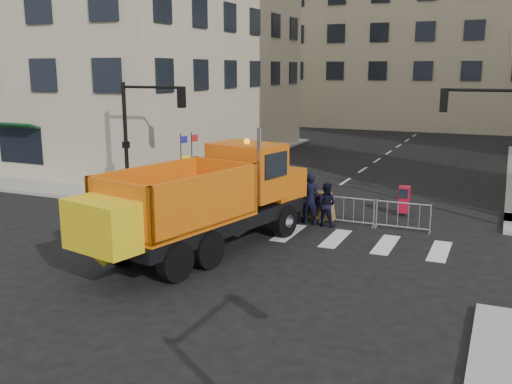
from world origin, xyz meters
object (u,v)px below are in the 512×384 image
at_px(cop_c, 302,203).
at_px(worker, 187,178).
at_px(cop_b, 326,204).
at_px(newspaper_box, 404,199).
at_px(plow_truck, 204,199).
at_px(cop_a, 310,199).

bearing_deg(cop_c, worker, -43.15).
distance_m(cop_b, newspaper_box, 3.78).
xyz_separation_m(plow_truck, cop_b, (2.72, 4.71, -0.96)).
height_order(plow_truck, newspaper_box, plow_truck).
xyz_separation_m(cop_a, newspaper_box, (3.14, 2.83, -0.32)).
bearing_deg(plow_truck, cop_c, -7.71).
relative_size(cop_b, newspaper_box, 1.56).
bearing_deg(worker, plow_truck, -87.66).
relative_size(worker, newspaper_box, 1.88).
bearing_deg(cop_c, newspaper_box, -174.78).
xyz_separation_m(cop_a, cop_c, (-0.34, 0.00, -0.21)).
bearing_deg(worker, newspaper_box, -21.90).
height_order(plow_truck, cop_a, plow_truck).
relative_size(cop_c, newspaper_box, 1.49).
bearing_deg(cop_c, cop_b, 146.14).
bearing_deg(cop_a, plow_truck, 63.69).
distance_m(cop_a, newspaper_box, 4.24).
bearing_deg(cop_c, cop_a, 146.14).
bearing_deg(worker, cop_c, -42.61).
height_order(cop_a, cop_b, cop_a).
xyz_separation_m(plow_truck, cop_c, (1.74, 4.71, -1.00)).
xyz_separation_m(cop_b, cop_c, (-0.98, 0.00, -0.04)).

